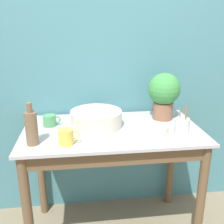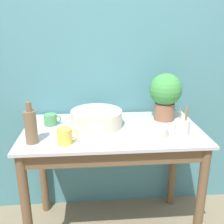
{
  "view_description": "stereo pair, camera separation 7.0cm",
  "coord_description": "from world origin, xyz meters",
  "views": [
    {
      "loc": [
        -0.21,
        -1.32,
        1.56
      ],
      "look_at": [
        0.0,
        0.34,
        0.99
      ],
      "focal_mm": 42.0,
      "sensor_mm": 36.0,
      "label": 1
    },
    {
      "loc": [
        -0.14,
        -1.33,
        1.56
      ],
      "look_at": [
        0.0,
        0.34,
        0.99
      ],
      "focal_mm": 42.0,
      "sensor_mm": 36.0,
      "label": 2
    }
  ],
  "objects": [
    {
      "name": "wall_back",
      "position": [
        0.0,
        0.73,
        1.2
      ],
      "size": [
        6.0,
        0.05,
        2.4
      ],
      "color": "teal",
      "rests_on": "ground_plane"
    },
    {
      "name": "counter_table",
      "position": [
        0.0,
        0.31,
        0.69
      ],
      "size": [
        1.21,
        0.68,
        0.87
      ],
      "color": "brown",
      "rests_on": "ground_plane"
    },
    {
      "name": "potted_plant",
      "position": [
        0.41,
        0.49,
        1.07
      ],
      "size": [
        0.24,
        0.24,
        0.35
      ],
      "color": "#8C5B42",
      "rests_on": "counter_table"
    },
    {
      "name": "bowl_wash_large",
      "position": [
        -0.1,
        0.39,
        0.93
      ],
      "size": [
        0.36,
        0.36,
        0.11
      ],
      "color": "beige",
      "rests_on": "counter_table"
    },
    {
      "name": "bottle_tall",
      "position": [
        -0.5,
        0.15,
        0.98
      ],
      "size": [
        0.07,
        0.07,
        0.26
      ],
      "color": "brown",
      "rests_on": "counter_table"
    },
    {
      "name": "mug_green",
      "position": [
        -0.43,
        0.44,
        0.91
      ],
      "size": [
        0.12,
        0.09,
        0.08
      ],
      "color": "#4C935B",
      "rests_on": "counter_table"
    },
    {
      "name": "mug_yellow",
      "position": [
        -0.3,
        0.12,
        0.92
      ],
      "size": [
        0.13,
        0.09,
        0.1
      ],
      "color": "#E5CC4C",
      "rests_on": "counter_table"
    },
    {
      "name": "bowl_small_cream",
      "position": [
        0.28,
        0.21,
        0.9
      ],
      "size": [
        0.15,
        0.15,
        0.06
      ],
      "color": "beige",
      "rests_on": "counter_table"
    },
    {
      "name": "utensil_cup",
      "position": [
        0.44,
        0.2,
        0.92
      ],
      "size": [
        0.09,
        0.09,
        0.2
      ],
      "color": "silver",
      "rests_on": "counter_table"
    }
  ]
}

